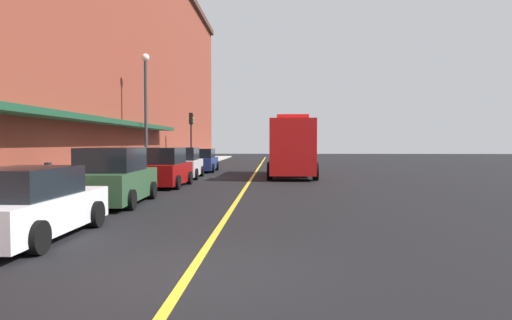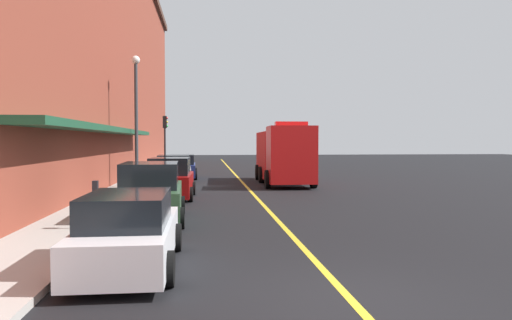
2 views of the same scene
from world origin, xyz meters
The scene contains 15 objects.
ground_plane centered at (0.00, 25.00, 0.00)m, with size 112.00×112.00×0.00m, color black.
sidewalk_left centered at (-6.20, 25.00, 0.07)m, with size 2.40×70.00×0.15m, color #ADA8A0.
lane_center_stripe centered at (0.00, 25.00, 0.00)m, with size 0.16×70.00×0.01m, color gold.
brick_building_left centered at (-12.99, 24.00, 8.71)m, with size 12.35×64.00×17.41m.
parked_car_0 centered at (-3.88, 2.30, 0.73)m, with size 1.98×4.49×1.54m.
parked_car_1 centered at (-4.05, 7.91, 0.88)m, with size 2.24×4.62×1.90m.
parked_car_2 centered at (-3.87, 14.08, 0.85)m, with size 2.17×4.23×1.84m.
parked_car_3 centered at (-4.05, 19.41, 0.84)m, with size 2.24×4.43×1.80m.
parked_car_4 centered at (-3.91, 25.65, 0.78)m, with size 2.18×4.78×1.65m.
fire_truck centered at (2.38, 21.09, 1.73)m, with size 2.95×8.45×3.62m.
parking_meter_0 centered at (-5.35, 11.14, 1.06)m, with size 0.14×0.18×1.33m.
parking_meter_1 centered at (-5.35, 13.46, 1.06)m, with size 0.14×0.18×1.33m.
parking_meter_2 centered at (-5.35, 6.06, 1.06)m, with size 0.14×0.18×1.33m.
street_lamp_left centered at (-5.95, 18.56, 4.40)m, with size 0.44×0.44×6.94m.
traffic_light_near centered at (-5.29, 29.06, 3.16)m, with size 0.38×0.36×4.30m.
Camera 1 is at (1.34, -7.20, 2.05)m, focal length 32.24 mm.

